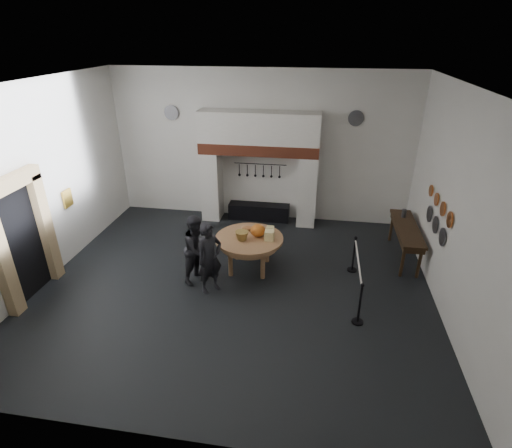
% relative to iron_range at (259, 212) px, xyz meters
% --- Properties ---
extents(floor, '(9.00, 8.00, 0.02)m').
position_rel_iron_range_xyz_m(floor, '(0.00, -3.72, -0.25)').
color(floor, black).
rests_on(floor, ground).
extents(ceiling, '(9.00, 8.00, 0.02)m').
position_rel_iron_range_xyz_m(ceiling, '(0.00, -3.72, 4.25)').
color(ceiling, silver).
rests_on(ceiling, wall_back).
extents(wall_back, '(9.00, 0.02, 4.50)m').
position_rel_iron_range_xyz_m(wall_back, '(0.00, 0.28, 2.00)').
color(wall_back, silver).
rests_on(wall_back, floor).
extents(wall_front, '(9.00, 0.02, 4.50)m').
position_rel_iron_range_xyz_m(wall_front, '(0.00, -7.72, 2.00)').
color(wall_front, silver).
rests_on(wall_front, floor).
extents(wall_left, '(0.02, 8.00, 4.50)m').
position_rel_iron_range_xyz_m(wall_left, '(-4.50, -3.72, 2.00)').
color(wall_left, silver).
rests_on(wall_left, floor).
extents(wall_right, '(0.02, 8.00, 4.50)m').
position_rel_iron_range_xyz_m(wall_right, '(4.50, -3.72, 2.00)').
color(wall_right, silver).
rests_on(wall_right, floor).
extents(chimney_pier_left, '(0.55, 0.70, 2.15)m').
position_rel_iron_range_xyz_m(chimney_pier_left, '(-1.48, -0.07, 0.82)').
color(chimney_pier_left, silver).
rests_on(chimney_pier_left, floor).
extents(chimney_pier_right, '(0.55, 0.70, 2.15)m').
position_rel_iron_range_xyz_m(chimney_pier_right, '(1.48, -0.07, 0.82)').
color(chimney_pier_right, silver).
rests_on(chimney_pier_right, floor).
extents(hearth_brick_band, '(3.50, 0.72, 0.32)m').
position_rel_iron_range_xyz_m(hearth_brick_band, '(0.00, -0.07, 2.06)').
color(hearth_brick_band, '#9E442B').
rests_on(hearth_brick_band, chimney_pier_left).
extents(chimney_hood, '(3.50, 0.70, 0.90)m').
position_rel_iron_range_xyz_m(chimney_hood, '(0.00, -0.07, 2.67)').
color(chimney_hood, silver).
rests_on(chimney_hood, hearth_brick_band).
extents(iron_range, '(1.90, 0.45, 0.50)m').
position_rel_iron_range_xyz_m(iron_range, '(0.00, 0.00, 0.00)').
color(iron_range, black).
rests_on(iron_range, floor).
extents(utensil_rail, '(1.60, 0.02, 0.02)m').
position_rel_iron_range_xyz_m(utensil_rail, '(0.00, 0.20, 1.50)').
color(utensil_rail, black).
rests_on(utensil_rail, wall_back).
extents(door_recess, '(0.04, 1.10, 2.50)m').
position_rel_iron_range_xyz_m(door_recess, '(-4.47, -4.72, 1.00)').
color(door_recess, black).
rests_on(door_recess, floor).
extents(door_jamb_near, '(0.22, 0.30, 2.60)m').
position_rel_iron_range_xyz_m(door_jamb_near, '(-4.38, -5.42, 1.05)').
color(door_jamb_near, tan).
rests_on(door_jamb_near, floor).
extents(door_jamb_far, '(0.22, 0.30, 2.60)m').
position_rel_iron_range_xyz_m(door_jamb_far, '(-4.38, -4.02, 1.05)').
color(door_jamb_far, tan).
rests_on(door_jamb_far, floor).
extents(door_lintel, '(0.22, 1.70, 0.30)m').
position_rel_iron_range_xyz_m(door_lintel, '(-4.38, -4.72, 2.40)').
color(door_lintel, tan).
rests_on(door_lintel, door_jamb_near).
extents(wall_plaque, '(0.05, 0.34, 0.44)m').
position_rel_iron_range_xyz_m(wall_plaque, '(-4.45, -2.92, 1.35)').
color(wall_plaque, gold).
rests_on(wall_plaque, wall_left).
extents(work_table, '(2.00, 2.00, 0.07)m').
position_rel_iron_range_xyz_m(work_table, '(0.20, -2.92, 0.59)').
color(work_table, '#A8754F').
rests_on(work_table, floor).
extents(pumpkin, '(0.36, 0.36, 0.31)m').
position_rel_iron_range_xyz_m(pumpkin, '(0.40, -2.82, 0.78)').
color(pumpkin, '#C9521C').
rests_on(pumpkin, work_table).
extents(cheese_block_big, '(0.22, 0.22, 0.24)m').
position_rel_iron_range_xyz_m(cheese_block_big, '(0.70, -2.97, 0.74)').
color(cheese_block_big, '#EED88E').
rests_on(cheese_block_big, work_table).
extents(cheese_block_small, '(0.18, 0.18, 0.20)m').
position_rel_iron_range_xyz_m(cheese_block_small, '(0.68, -2.67, 0.72)').
color(cheese_block_small, '#DCCB83').
rests_on(cheese_block_small, work_table).
extents(wicker_basket, '(0.38, 0.38, 0.22)m').
position_rel_iron_range_xyz_m(wicker_basket, '(0.05, -3.07, 0.73)').
color(wicker_basket, olive).
rests_on(wicker_basket, work_table).
extents(bread_loaf, '(0.31, 0.18, 0.13)m').
position_rel_iron_range_xyz_m(bread_loaf, '(0.10, -2.57, 0.69)').
color(bread_loaf, '#955F34').
rests_on(bread_loaf, work_table).
extents(visitor_near, '(0.72, 0.73, 1.70)m').
position_rel_iron_range_xyz_m(visitor_near, '(-0.51, -3.99, 0.60)').
color(visitor_near, black).
rests_on(visitor_near, floor).
extents(visitor_far, '(0.90, 0.99, 1.67)m').
position_rel_iron_range_xyz_m(visitor_far, '(-0.91, -3.59, 0.59)').
color(visitor_far, black).
rests_on(visitor_far, floor).
extents(side_table, '(0.55, 2.20, 0.06)m').
position_rel_iron_range_xyz_m(side_table, '(4.10, -1.77, 0.62)').
color(side_table, '#362313').
rests_on(side_table, floor).
extents(pewter_jug, '(0.12, 0.12, 0.22)m').
position_rel_iron_range_xyz_m(pewter_jug, '(4.10, -1.17, 0.76)').
color(pewter_jug, '#4C4C51').
rests_on(pewter_jug, side_table).
extents(copper_pan_a, '(0.03, 0.34, 0.34)m').
position_rel_iron_range_xyz_m(copper_pan_a, '(4.46, -3.52, 1.70)').
color(copper_pan_a, '#C6662D').
rests_on(copper_pan_a, wall_right).
extents(copper_pan_b, '(0.03, 0.32, 0.32)m').
position_rel_iron_range_xyz_m(copper_pan_b, '(4.46, -2.97, 1.70)').
color(copper_pan_b, '#C6662D').
rests_on(copper_pan_b, wall_right).
extents(copper_pan_c, '(0.03, 0.30, 0.30)m').
position_rel_iron_range_xyz_m(copper_pan_c, '(4.46, -2.42, 1.70)').
color(copper_pan_c, '#C6662D').
rests_on(copper_pan_c, wall_right).
extents(copper_pan_d, '(0.03, 0.28, 0.28)m').
position_rel_iron_range_xyz_m(copper_pan_d, '(4.46, -1.87, 1.70)').
color(copper_pan_d, '#C6662D').
rests_on(copper_pan_d, wall_right).
extents(pewter_plate_left, '(0.03, 0.40, 0.40)m').
position_rel_iron_range_xyz_m(pewter_plate_left, '(4.46, -3.32, 1.20)').
color(pewter_plate_left, '#4C4C51').
rests_on(pewter_plate_left, wall_right).
extents(pewter_plate_mid, '(0.03, 0.40, 0.40)m').
position_rel_iron_range_xyz_m(pewter_plate_mid, '(4.46, -2.72, 1.20)').
color(pewter_plate_mid, '#4C4C51').
rests_on(pewter_plate_mid, wall_right).
extents(pewter_plate_right, '(0.03, 0.40, 0.40)m').
position_rel_iron_range_xyz_m(pewter_plate_right, '(4.46, -2.12, 1.20)').
color(pewter_plate_right, '#4C4C51').
rests_on(pewter_plate_right, wall_right).
extents(pewter_plate_back_left, '(0.44, 0.03, 0.44)m').
position_rel_iron_range_xyz_m(pewter_plate_back_left, '(-2.70, 0.24, 2.95)').
color(pewter_plate_back_left, '#4C4C51').
rests_on(pewter_plate_back_left, wall_back).
extents(pewter_plate_back_right, '(0.44, 0.03, 0.44)m').
position_rel_iron_range_xyz_m(pewter_plate_back_right, '(2.70, 0.24, 2.95)').
color(pewter_plate_back_right, '#4C4C51').
rests_on(pewter_plate_back_right, wall_back).
extents(barrier_post_near, '(0.05, 0.05, 0.90)m').
position_rel_iron_range_xyz_m(barrier_post_near, '(2.76, -4.63, 0.20)').
color(barrier_post_near, black).
rests_on(barrier_post_near, floor).
extents(barrier_post_far, '(0.05, 0.05, 0.90)m').
position_rel_iron_range_xyz_m(barrier_post_far, '(2.76, -2.63, 0.20)').
color(barrier_post_far, black).
rests_on(barrier_post_far, floor).
extents(barrier_rope, '(0.04, 2.00, 0.04)m').
position_rel_iron_range_xyz_m(barrier_rope, '(2.76, -3.63, 0.60)').
color(barrier_rope, silver).
rests_on(barrier_rope, barrier_post_near).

